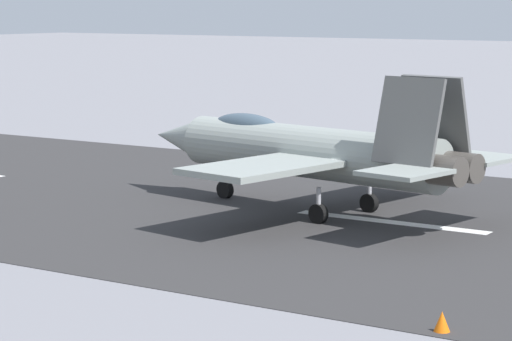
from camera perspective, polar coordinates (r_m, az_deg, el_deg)
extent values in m
plane|color=slate|center=(44.08, 5.95, -2.53)|extent=(400.00, 400.00, 0.00)
cube|color=#2F2E2F|center=(44.08, 5.95, -2.51)|extent=(240.00, 26.00, 0.02)
cube|color=white|center=(43.75, 6.81, -2.59)|extent=(8.00, 0.70, 0.00)
cylinder|color=gray|center=(45.28, 2.72, 0.93)|extent=(12.53, 4.17, 2.08)
cone|color=gray|center=(50.47, -3.90, 1.70)|extent=(3.11, 2.23, 1.77)
ellipsoid|color=#3F5160|center=(47.49, -0.49, 2.24)|extent=(3.74, 1.70, 1.10)
cylinder|color=#47423D|center=(41.08, 9.00, 0.06)|extent=(2.36, 1.46, 1.10)
cylinder|color=#47423D|center=(41.99, 9.84, 0.22)|extent=(2.36, 1.46, 1.10)
cube|color=gray|center=(41.70, 0.28, 0.15)|extent=(4.35, 6.32, 0.24)
cube|color=gray|center=(47.77, 6.69, 1.16)|extent=(4.35, 6.32, 0.24)
cube|color=gray|center=(39.55, 7.51, -0.08)|extent=(2.85, 3.17, 0.16)
cube|color=gray|center=(43.52, 11.17, 0.61)|extent=(2.85, 3.17, 0.16)
cube|color=#545555|center=(41.11, 7.69, 2.48)|extent=(2.72, 1.38, 3.14)
cube|color=#545555|center=(42.59, 9.08, 2.66)|extent=(2.72, 1.38, 3.14)
cylinder|color=silver|center=(48.69, -1.57, -0.60)|extent=(0.18, 0.18, 1.40)
cylinder|color=black|center=(48.74, -1.57, -0.97)|extent=(0.80, 0.43, 0.76)
cylinder|color=silver|center=(43.20, 3.17, -1.77)|extent=(0.18, 0.18, 1.40)
cylinder|color=black|center=(43.25, 3.17, -2.19)|extent=(0.80, 0.43, 0.76)
cylinder|color=silver|center=(45.67, 5.73, -1.24)|extent=(0.18, 0.18, 1.40)
cylinder|color=black|center=(45.73, 5.73, -1.64)|extent=(0.80, 0.43, 0.76)
cone|color=orange|center=(29.58, 9.35, -7.53)|extent=(0.44, 0.44, 0.55)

